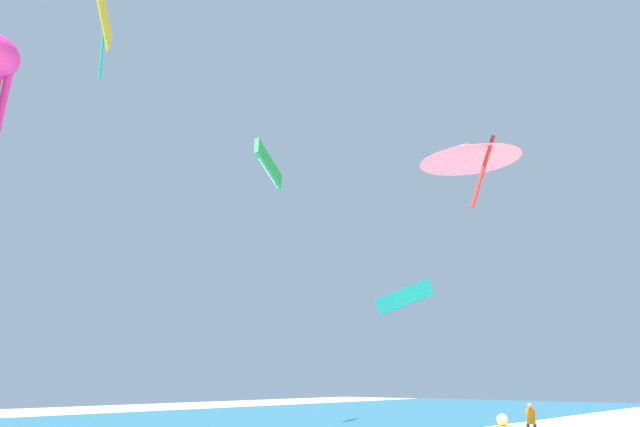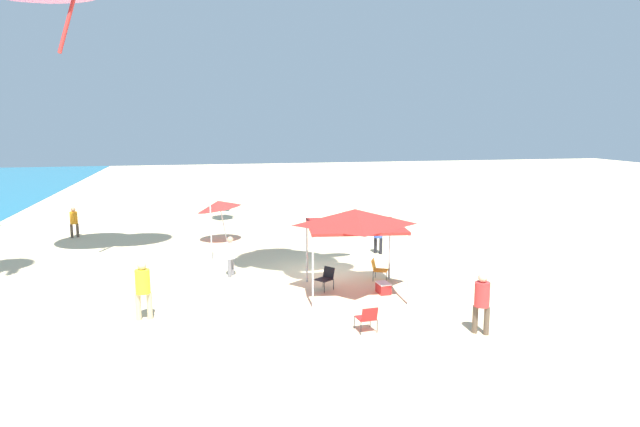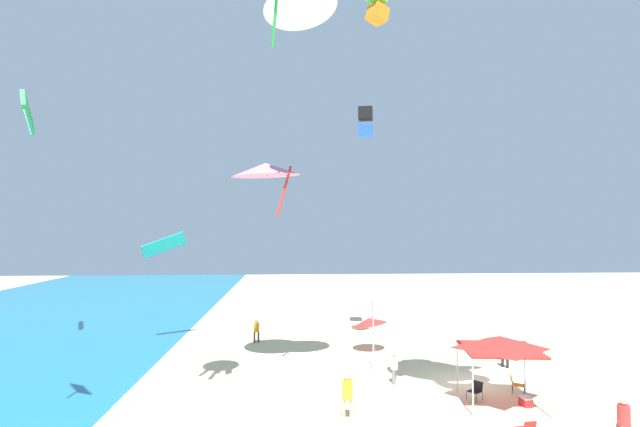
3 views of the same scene
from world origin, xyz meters
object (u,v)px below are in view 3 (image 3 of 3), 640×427
folding_chair_left_of_tent (516,383)px  person_by_tent (347,392)px  kite_delta_white (299,2)px  cooler_box (526,401)px  person_kite_handler (505,350)px  folding_chair_facing_ocean (476,389)px  canopy_tent (500,343)px  beach_umbrella (369,321)px  person_watching_sky (624,418)px  kite_box_lime (377,4)px  kite_parafoil_teal (164,245)px  person_near_umbrella (257,329)px  banner_flag (373,328)px  kite_parafoil_green (28,114)px  kite_delta_pink (266,170)px  kite_box_black (366,122)px  person_far_stroller (394,365)px

folding_chair_left_of_tent → person_by_tent: bearing=135.0°
kite_delta_white → cooler_box: bearing=-51.0°
person_kite_handler → folding_chair_facing_ocean: bearing=104.9°
canopy_tent → folding_chair_facing_ocean: bearing=57.0°
beach_umbrella → person_watching_sky: beach_umbrella is taller
canopy_tent → folding_chair_facing_ocean: (0.60, 0.93, -2.27)m
canopy_tent → kite_box_lime: 20.33m
person_kite_handler → kite_parafoil_teal: bearing=32.4°
person_near_umbrella → person_kite_handler: size_ratio=0.97×
banner_flag → kite_delta_white: size_ratio=0.76×
banner_flag → person_kite_handler: (0.17, -7.72, -1.42)m
person_near_umbrella → person_by_tent: 14.71m
cooler_box → kite_delta_white: 21.79m
folding_chair_left_of_tent → kite_parafoil_teal: 23.93m
banner_flag → kite_box_lime: bearing=-27.2°
banner_flag → kite_parafoil_green: (5.94, 22.39, 13.34)m
folding_chair_facing_ocean → person_near_umbrella: size_ratio=0.50×
person_watching_sky → kite_delta_white: 22.65m
canopy_tent → folding_chair_left_of_tent: 2.97m
beach_umbrella → kite_parafoil_green: (1.56, 22.89, 13.82)m
beach_umbrella → person_watching_sky: (-14.44, -7.06, -0.86)m
person_near_umbrella → kite_parafoil_teal: size_ratio=0.57×
canopy_tent → person_by_tent: size_ratio=1.93×
folding_chair_facing_ocean → kite_parafoil_green: bearing=-148.1°
person_watching_sky → cooler_box: bearing=146.9°
banner_flag → kite_delta_pink: kite_delta_pink is taller
kite_delta_pink → kite_box_black: 10.78m
kite_delta_pink → kite_box_lime: bearing=-127.2°
kite_parafoil_teal → kite_delta_white: bearing=104.6°
person_near_umbrella → folding_chair_left_of_tent: bearing=-58.5°
kite_delta_white → person_kite_handler: bearing=-21.8°
canopy_tent → kite_box_black: bearing=18.1°
folding_chair_left_of_tent → person_watching_sky: bearing=-141.1°
person_near_umbrella → kite_box_black: 16.82m
kite_parafoil_green → kite_box_lime: bearing=-121.6°
beach_umbrella → kite_parafoil_teal: kite_parafoil_teal is taller
canopy_tent → cooler_box: size_ratio=5.79×
person_kite_handler → person_watching_sky: person_watching_sky is taller
person_far_stroller → kite_box_black: (9.81, -0.05, 14.87)m
person_watching_sky → kite_parafoil_teal: kite_parafoil_teal is taller
canopy_tent → person_watching_sky: 5.56m
person_near_umbrella → beach_umbrella: bearing=-38.7°
beach_umbrella → cooler_box: bearing=-151.5°
kite_box_black → canopy_tent: bearing=-150.9°
canopy_tent → cooler_box: bearing=-108.0°
kite_box_black → kite_parafoil_green: bearing=104.8°
folding_chair_facing_ocean → cooler_box: bearing=28.3°
person_far_stroller → person_by_tent: person_by_tent is taller
banner_flag → person_near_umbrella: 10.17m
person_by_tent → kite_delta_white: (3.13, 2.02, 18.19)m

